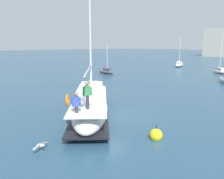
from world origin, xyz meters
name	(u,v)px	position (x,y,z in m)	size (l,w,h in m)	color
ground_plane	(110,115)	(0.00, 0.00, 0.00)	(400.00, 400.00, 0.00)	#284C66
main_sailboat	(91,105)	(-0.50, -1.37, 0.90)	(9.00, 7.87, 11.66)	white
moored_sloop_near	(106,71)	(-19.25, 15.45, 0.43)	(3.93, 1.06, 4.96)	#4C4C51
moored_cutter_left	(220,71)	(-6.12, 30.98, 0.50)	(4.04, 2.97, 7.28)	silver
moored_cutter_right	(179,64)	(-18.25, 36.66, 0.57)	(3.04, 5.46, 7.52)	white
seagull	(41,145)	(2.32, -6.36, 0.35)	(0.54, 0.94, 0.17)	silver
mooring_buoy	(156,135)	(4.96, -0.86, 0.22)	(0.73, 0.73, 0.96)	yellow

